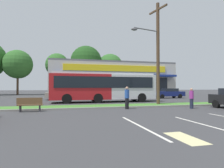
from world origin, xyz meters
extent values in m
cube|color=#427A2D|center=(0.00, 14.00, 0.06)|extent=(56.00, 2.20, 0.12)
cube|color=gray|center=(0.00, 12.78, 0.06)|extent=(56.00, 0.24, 0.12)
cube|color=silver|center=(-3.20, 5.95, 0.00)|extent=(0.12, 4.80, 0.01)
cube|color=silver|center=(-0.38, 5.32, 0.00)|extent=(0.12, 4.80, 0.01)
cube|color=beige|center=(-2.52, 3.89, 0.00)|extent=(0.70, 1.60, 0.01)
cube|color=#BCB7AD|center=(2.56, 36.45, 3.05)|extent=(23.10, 12.70, 6.10)
cube|color=black|center=(2.56, 30.06, 1.83)|extent=(19.41, 0.08, 3.17)
cube|color=navy|center=(2.56, 29.40, 3.78)|extent=(21.72, 1.40, 0.35)
cube|color=yellow|center=(2.56, 30.02, 5.00)|extent=(18.48, 0.16, 1.10)
cube|color=slate|center=(2.56, 36.45, 6.25)|extent=(23.10, 12.70, 0.30)
cylinder|color=#473323|center=(-16.43, 43.29, 2.19)|extent=(0.44, 0.44, 4.37)
sphere|color=#2D6026|center=(-16.43, 43.29, 6.73)|extent=(6.29, 6.29, 6.29)
cylinder|color=#473323|center=(-8.27, 46.60, 2.55)|extent=(0.44, 0.44, 5.11)
sphere|color=#2D6026|center=(-8.27, 46.60, 7.23)|extent=(5.68, 5.68, 5.68)
cylinder|color=#473323|center=(-1.23, 45.58, 2.64)|extent=(0.44, 0.44, 5.28)
sphere|color=#1E4719|center=(-1.23, 45.58, 8.20)|extent=(7.77, 7.77, 7.77)
cylinder|color=#473323|center=(4.97, 45.56, 2.24)|extent=(0.44, 0.44, 4.48)
sphere|color=#2D6026|center=(4.97, 45.56, 6.98)|extent=(6.68, 6.68, 6.68)
cylinder|color=#4C3826|center=(2.01, 14.23, 4.72)|extent=(0.30, 0.30, 9.45)
cube|color=#4C3826|center=(2.01, 14.23, 8.85)|extent=(0.65, 2.37, 0.14)
cylinder|color=#59595B|center=(0.74, 13.96, 6.80)|extent=(2.56, 0.65, 0.10)
ellipsoid|color=#59595B|center=(-0.53, 13.68, 6.65)|extent=(0.56, 0.32, 0.24)
cube|color=#AD191E|center=(-4.68, 19.08, 1.70)|extent=(6.37, 2.61, 2.70)
cube|color=silver|center=(1.09, 19.13, 1.70)|extent=(5.21, 2.60, 2.70)
cube|color=silver|center=(-2.08, 19.10, 3.15)|extent=(11.09, 2.39, 0.20)
cube|color=black|center=(-2.07, 17.80, 2.19)|extent=(10.61, 0.15, 1.19)
cube|color=black|center=(3.71, 19.15, 2.02)|extent=(0.08, 2.17, 1.51)
cylinder|color=black|center=(1.94, 20.31, 0.50)|extent=(1.00, 0.31, 1.00)
cylinder|color=black|center=(1.96, 17.96, 0.50)|extent=(1.00, 0.31, 1.00)
cylinder|color=black|center=(-2.96, 20.27, 0.50)|extent=(1.00, 0.31, 1.00)
cylinder|color=black|center=(-2.94, 17.92, 0.50)|extent=(1.00, 0.31, 1.00)
cylinder|color=black|center=(-6.13, 20.24, 0.50)|extent=(1.00, 0.31, 1.00)
cylinder|color=black|center=(-6.11, 17.89, 0.50)|extent=(1.00, 0.31, 1.00)
cube|color=brown|center=(-8.56, 12.17, 0.45)|extent=(1.60, 0.45, 0.06)
cube|color=brown|center=(-8.56, 11.97, 0.73)|extent=(1.60, 0.06, 0.44)
cube|color=#333338|center=(-7.95, 12.17, 0.23)|extent=(0.08, 0.36, 0.45)
cube|color=#333338|center=(-9.16, 12.17, 0.23)|extent=(0.08, 0.36, 0.45)
cube|color=navy|center=(9.08, 24.36, 0.67)|extent=(4.80, 1.75, 0.71)
cube|color=black|center=(9.32, 24.36, 1.26)|extent=(2.16, 1.54, 0.46)
cylinder|color=black|center=(7.59, 23.53, 0.32)|extent=(0.64, 0.22, 0.64)
cylinder|color=black|center=(7.59, 25.20, 0.32)|extent=(0.64, 0.22, 0.64)
cylinder|color=black|center=(10.56, 23.53, 0.32)|extent=(0.64, 0.22, 0.64)
cylinder|color=black|center=(10.56, 25.20, 0.32)|extent=(0.64, 0.22, 0.64)
cylinder|color=black|center=(5.42, 11.07, 0.32)|extent=(0.22, 0.64, 0.64)
cube|color=#9E998C|center=(-6.40, 24.40, 0.65)|extent=(4.80, 1.88, 0.65)
cube|color=black|center=(-6.16, 24.40, 1.20)|extent=(2.16, 1.66, 0.46)
cylinder|color=black|center=(-7.89, 23.50, 0.32)|extent=(0.64, 0.22, 0.64)
cylinder|color=black|center=(-7.89, 25.29, 0.32)|extent=(0.64, 0.22, 0.64)
cylinder|color=black|center=(-4.91, 23.50, 0.32)|extent=(0.64, 0.22, 0.64)
cylinder|color=black|center=(-4.91, 25.29, 0.32)|extent=(0.64, 0.22, 0.64)
cube|color=#0C3F1E|center=(0.51, 24.16, 0.65)|extent=(4.46, 1.87, 0.67)
cube|color=black|center=(0.29, 24.16, 1.26)|extent=(2.01, 1.64, 0.54)
cylinder|color=black|center=(1.89, 25.05, 0.32)|extent=(0.64, 0.22, 0.64)
cylinder|color=black|center=(1.89, 23.28, 0.32)|extent=(0.64, 0.22, 0.64)
cylinder|color=black|center=(-0.87, 25.05, 0.32)|extent=(0.64, 0.22, 0.64)
cylinder|color=black|center=(-0.87, 23.28, 0.32)|extent=(0.64, 0.22, 0.64)
cylinder|color=black|center=(-1.74, 12.06, 0.41)|extent=(0.29, 0.29, 0.82)
cylinder|color=#264C99|center=(-1.74, 12.06, 1.14)|extent=(0.34, 0.34, 0.65)
sphere|color=tan|center=(-1.74, 12.06, 1.58)|extent=(0.23, 0.23, 0.23)
cylinder|color=#1E2338|center=(3.22, 11.16, 0.38)|extent=(0.27, 0.27, 0.76)
cylinder|color=#99338C|center=(3.22, 11.16, 1.06)|extent=(0.32, 0.32, 0.60)
sphere|color=tan|center=(3.22, 11.16, 1.47)|extent=(0.21, 0.21, 0.21)
camera|label=1|loc=(-6.26, -1.39, 1.62)|focal=29.99mm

